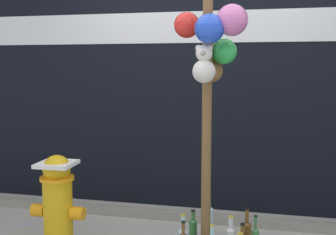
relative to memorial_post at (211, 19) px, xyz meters
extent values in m
cube|color=black|center=(-0.23, 1.29, 0.03)|extent=(10.00, 0.20, 3.69)
cube|color=silver|center=(-0.99, 1.18, 0.05)|extent=(5.14, 0.01, 0.31)
cube|color=gray|center=(-0.23, 0.80, -1.77)|extent=(8.00, 0.12, 0.08)
cylinder|color=brown|center=(-0.02, 0.01, -0.36)|extent=(0.07, 0.07, 2.90)
sphere|color=green|center=(0.09, 0.08, -0.23)|extent=(0.19, 0.19, 0.19)
sphere|color=#D66BB2|center=(0.16, -0.10, -0.02)|extent=(0.22, 0.22, 0.22)
sphere|color=blue|center=(0.01, -0.15, -0.08)|extent=(0.21, 0.21, 0.21)
sphere|color=red|center=(-0.20, 0.13, -0.02)|extent=(0.20, 0.20, 0.20)
sphere|color=brown|center=(-0.01, 0.14, -0.37)|extent=(0.18, 0.18, 0.18)
sphere|color=brown|center=(-0.01, 0.14, -0.23)|extent=(0.13, 0.13, 0.13)
sphere|color=brown|center=(-0.06, 0.14, -0.19)|extent=(0.05, 0.05, 0.05)
sphere|color=brown|center=(0.03, 0.14, -0.19)|extent=(0.05, 0.05, 0.05)
sphere|color=brown|center=(-0.01, 0.08, -0.23)|extent=(0.05, 0.05, 0.05)
sphere|color=silver|center=(-0.03, -0.11, -0.37)|extent=(0.16, 0.16, 0.16)
sphere|color=silver|center=(-0.03, -0.11, -0.24)|extent=(0.12, 0.12, 0.12)
sphere|color=silver|center=(-0.07, -0.11, -0.21)|extent=(0.05, 0.05, 0.05)
sphere|color=silver|center=(0.01, -0.11, -0.21)|extent=(0.05, 0.05, 0.05)
sphere|color=#9D9992|center=(-0.03, -0.16, -0.24)|extent=(0.04, 0.04, 0.04)
cylinder|color=gold|center=(-1.20, -0.10, -1.52)|extent=(0.23, 0.23, 0.58)
cylinder|color=orange|center=(-1.20, -0.10, -1.22)|extent=(0.27, 0.27, 0.03)
sphere|color=gold|center=(-1.20, -0.10, -1.14)|extent=(0.22, 0.22, 0.22)
cylinder|color=orange|center=(-1.37, -0.10, -1.49)|extent=(0.11, 0.11, 0.11)
cylinder|color=orange|center=(-1.03, -0.10, -1.49)|extent=(0.11, 0.11, 0.11)
cube|color=white|center=(-1.20, -0.10, -1.10)|extent=(0.29, 0.29, 0.03)
cone|color=#B2DBEA|center=(-0.18, -0.07, -1.55)|extent=(0.07, 0.07, 0.03)
cylinder|color=#B2DBEA|center=(-0.18, -0.07, -1.50)|extent=(0.03, 0.03, 0.09)
cylinder|color=gold|center=(-0.18, -0.07, -1.45)|extent=(0.04, 0.04, 0.01)
cylinder|color=#B2DBEA|center=(-0.05, 0.32, -1.66)|extent=(0.08, 0.08, 0.30)
cone|color=#B2DBEA|center=(-0.05, 0.32, -1.50)|extent=(0.08, 0.08, 0.03)
cylinder|color=#B2DBEA|center=(-0.05, 0.32, -1.46)|extent=(0.04, 0.04, 0.06)
cylinder|color=#D8C64C|center=(-0.05, 0.32, -1.68)|extent=(0.08, 0.08, 0.09)
cylinder|color=black|center=(-0.05, 0.32, -1.42)|extent=(0.04, 0.04, 0.01)
cone|color=brown|center=(0.28, 0.14, -1.54)|extent=(0.07, 0.07, 0.03)
cylinder|color=brown|center=(0.28, 0.14, -1.48)|extent=(0.03, 0.03, 0.09)
cylinder|color=black|center=(0.28, 0.14, -1.43)|extent=(0.03, 0.03, 0.01)
cylinder|color=brown|center=(0.26, 0.00, -1.55)|extent=(0.03, 0.03, 0.07)
cylinder|color=black|center=(0.26, 0.00, -1.51)|extent=(0.04, 0.04, 0.01)
cylinder|color=gold|center=(0.25, -0.14, -1.53)|extent=(0.04, 0.04, 0.01)
cylinder|color=#93CCE0|center=(0.06, -0.22, -1.50)|extent=(0.02, 0.02, 0.08)
cylinder|color=gold|center=(0.06, -0.22, -1.45)|extent=(0.03, 0.03, 0.01)
cone|color=#337038|center=(0.35, 0.03, -1.55)|extent=(0.06, 0.06, 0.02)
cylinder|color=#337038|center=(0.35, 0.03, -1.50)|extent=(0.02, 0.02, 0.09)
cylinder|color=black|center=(0.35, 0.03, -1.45)|extent=(0.02, 0.02, 0.01)
cone|color=silver|center=(0.17, 0.02, -1.55)|extent=(0.07, 0.07, 0.03)
cylinder|color=silver|center=(0.17, 0.02, -1.50)|extent=(0.04, 0.04, 0.07)
cylinder|color=gold|center=(0.17, 0.02, -1.46)|extent=(0.04, 0.04, 0.01)
cone|color=#337038|center=(-0.14, 0.12, -1.55)|extent=(0.06, 0.06, 0.03)
cylinder|color=#337038|center=(-0.14, 0.12, -1.51)|extent=(0.03, 0.03, 0.06)
cylinder|color=black|center=(-0.14, 0.12, -1.47)|extent=(0.03, 0.03, 0.01)
cone|color=brown|center=(-0.05, 0.13, -1.56)|extent=(0.06, 0.06, 0.02)
cylinder|color=brown|center=(-0.05, 0.13, -1.52)|extent=(0.02, 0.02, 0.05)
cylinder|color=black|center=(-0.05, 0.13, -1.49)|extent=(0.03, 0.03, 0.01)
cone|color=brown|center=(-0.16, -0.19, -1.54)|extent=(0.06, 0.06, 0.02)
cylinder|color=brown|center=(-0.16, -0.19, -1.49)|extent=(0.03, 0.03, 0.07)
cylinder|color=black|center=(-0.16, -0.19, -1.45)|extent=(0.03, 0.03, 0.01)
cube|color=#8C99B2|center=(-1.76, 0.34, -1.81)|extent=(0.13, 0.12, 0.01)
camera|label=1|loc=(0.44, -3.16, -0.33)|focal=46.49mm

